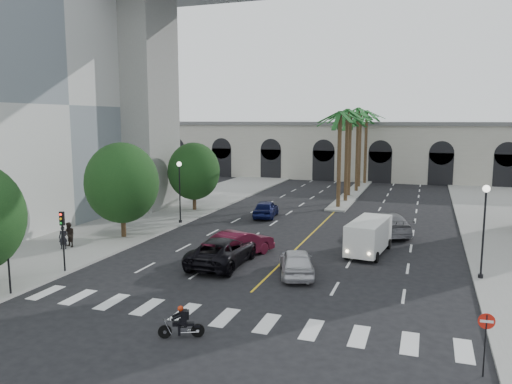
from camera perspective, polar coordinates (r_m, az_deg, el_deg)
name	(u,v)px	position (r m, az deg, el deg)	size (l,w,h in m)	color
ground	(237,306)	(24.53, -2.20, -12.89)	(140.00, 140.00, 0.00)	black
sidewalk_left	(137,223)	(44.05, -13.39, -3.44)	(8.00, 100.00, 0.15)	gray
median	(352,194)	(60.52, 10.97, -0.18)	(2.00, 24.00, 0.20)	gray
pier_building	(370,150)	(76.89, 12.88, 4.67)	(71.00, 10.50, 8.50)	beige
bridge	(372,0)	(44.63, 13.16, 20.58)	(75.00, 13.00, 26.00)	gray
palm_a	(340,117)	(50.00, 9.60, 8.45)	(3.20, 3.20, 10.30)	#47331E
palm_b	(348,114)	(53.94, 10.43, 8.71)	(3.20, 3.20, 10.60)	#47331E
palm_c	(350,119)	(57.93, 10.73, 8.21)	(3.20, 3.20, 10.10)	#47331E
palm_d	(358,113)	(61.85, 11.62, 8.86)	(3.20, 3.20, 10.90)	#47331E
palm_e	(361,117)	(65.84, 11.86, 8.41)	(3.20, 3.20, 10.40)	#47331E
palm_f	(367,115)	(69.78, 12.54, 8.60)	(3.20, 3.20, 10.70)	#47331E
street_tree_mid	(122,183)	(38.17, -15.08, 1.01)	(5.44, 5.44, 7.21)	#382616
street_tree_far	(194,171)	(48.53, -7.11, 2.37)	(5.04, 5.04, 6.68)	#382616
lamp_post_left_far	(180,187)	(42.58, -8.72, 0.59)	(0.40, 0.40, 5.35)	black
lamp_post_right	(484,224)	(29.99, 24.61, -3.31)	(0.40, 0.40, 5.35)	black
traffic_signal_near	(7,248)	(27.93, -26.54, -5.74)	(0.25, 0.18, 3.65)	black
traffic_signal_far	(63,231)	(30.76, -21.22, -4.19)	(0.25, 0.18, 3.65)	black
motorcycle_rider	(183,323)	(21.27, -8.39, -14.61)	(1.77, 0.85, 1.37)	black
car_a	(297,262)	(28.90, 4.66, -7.98)	(1.84, 4.57, 1.56)	silver
car_b	(239,244)	(32.53, -1.92, -5.95)	(1.82, 5.22, 1.72)	#470E1F
car_c	(223,251)	(30.86, -3.83, -6.76)	(2.84, 6.16, 1.71)	black
car_d	(388,224)	(40.06, 14.84, -3.51)	(2.40, 5.91, 1.71)	slate
car_e	(266,209)	(45.48, 1.13, -1.93)	(1.85, 4.60, 1.57)	#0E1444
cargo_van	(369,235)	(33.93, 12.74, -4.85)	(2.68, 5.52, 2.27)	silver
pedestrian_a	(63,238)	(36.33, -21.17, -4.88)	(0.57, 0.38, 1.57)	black
pedestrian_b	(69,235)	(36.70, -20.58, -4.60)	(0.84, 0.65, 1.72)	black
do_not_enter_sign	(486,331)	(19.43, 24.79, -14.22)	(0.57, 0.07, 2.31)	black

